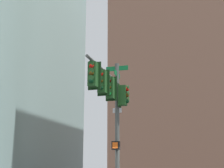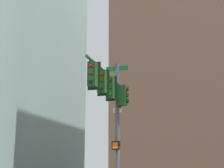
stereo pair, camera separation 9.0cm
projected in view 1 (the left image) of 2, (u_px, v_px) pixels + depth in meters
name	position (u px, v px, depth m)	size (l,w,h in m)	color
signal_pole_assembly	(111.00, 99.00, 15.22)	(4.76, 1.19, 6.70)	#4C514C
building_brick_nearside	(184.00, 35.00, 47.76)	(26.50, 15.29, 40.08)	#845B47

